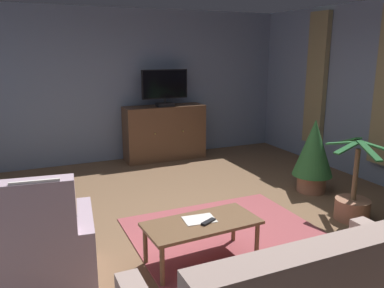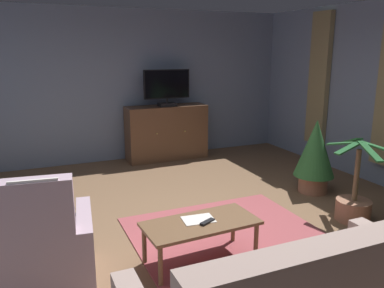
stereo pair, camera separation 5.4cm
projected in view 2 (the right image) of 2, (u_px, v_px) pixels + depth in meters
The scene contains 13 objects.
ground_plane at pixel (213, 233), 4.44m from camera, with size 6.62×7.36×0.04m, color brown.
wall_back at pixel (131, 86), 7.17m from camera, with size 6.62×0.10×2.72m, color slate.
curtain_panel_far at pixel (319, 79), 6.84m from camera, with size 0.10×0.44×2.28m, color #8E7F56.
rug_central at pixel (230, 237), 4.28m from camera, with size 2.06×1.92×0.01m, color #9E474C.
tv_cabinet at pixel (167, 134), 7.28m from camera, with size 1.49×0.50×1.00m.
television at pixel (167, 87), 7.02m from camera, with size 0.86×0.20×0.66m.
coffee_table at pixel (201, 226), 3.72m from camera, with size 1.12×0.57×0.42m.
tv_remote at pixel (207, 222), 3.68m from camera, with size 0.17×0.05×0.02m, color black.
folded_newspaper at pixel (198, 219), 3.75m from camera, with size 0.30×0.22×0.01m, color silver.
armchair_by_fireplace at pixel (45, 250), 3.36m from camera, with size 0.91×0.91×1.07m.
potted_plant_small_fern_corner at pixel (354, 203), 4.69m from camera, with size 0.72×0.94×1.01m.
potted_plant_tall_palm_by_window at pixel (315, 153), 5.53m from camera, with size 0.57×0.57×1.06m.
cat at pixel (63, 207), 4.89m from camera, with size 0.40×0.57×0.19m.
Camera 2 is at (-1.84, -3.64, 2.01)m, focal length 36.56 mm.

